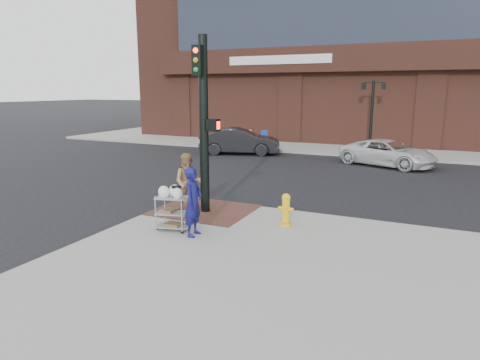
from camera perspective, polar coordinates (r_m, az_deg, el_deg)
The scene contains 14 objects.
ground at distance 11.86m, azimuth -4.40°, elevation -6.14°, with size 220.00×220.00×0.00m, color black.
brick_curb_ramp at distance 12.85m, azimuth -4.80°, elevation -3.99°, with size 2.80×2.40×0.01m, color #532D27.
lamp_post at distance 26.08m, azimuth 17.19°, elevation 9.15°, with size 1.32×0.22×4.00m.
parking_sign at distance 28.62m, azimuth -4.73°, elevation 7.10°, with size 0.05×0.05×2.20m, color black.
traffic_signal_pole at distance 12.21m, azimuth -4.82°, elevation 7.95°, with size 0.61×0.51×5.00m.
woman_blue at distance 10.47m, azimuth -6.24°, elevation -2.91°, with size 0.62×0.41×1.71m, color #111257.
pedestrian_tan at distance 12.63m, azimuth -6.90°, elevation -0.32°, with size 0.84×0.65×1.72m, color #A0744B.
sedan_dark at distance 24.70m, azimuth -0.02°, elevation 5.20°, with size 1.59×4.56×1.50m, color black.
minivan_white at distance 22.08m, azimuth 19.11°, elevation 3.42°, with size 2.11×4.58×1.27m, color silver.
utility_cart at distance 11.04m, azimuth -8.93°, elevation -3.95°, with size 0.94×0.68×1.17m.
fire_hydrant at distance 11.31m, azimuth 6.14°, elevation -3.91°, with size 0.41×0.29×0.88m.
newsbox_red at distance 27.53m, azimuth -0.35°, elevation 5.67°, with size 0.41×0.37×0.98m, color #AE1413.
newsbox_yellow at distance 27.93m, azimuth 1.16°, elevation 5.74°, with size 0.40×0.36×0.96m, color gold.
newsbox_blue at distance 27.16m, azimuth 3.24°, elevation 5.58°, with size 0.42×0.38×0.99m, color #173A99.
Camera 1 is at (5.53, -9.82, 3.69)m, focal length 32.00 mm.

